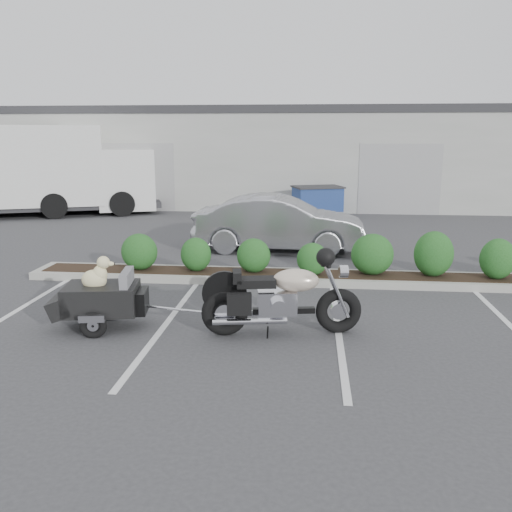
# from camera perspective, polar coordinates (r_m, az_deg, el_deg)

# --- Properties ---
(ground) EXTENTS (90.00, 90.00, 0.00)m
(ground) POSITION_cam_1_polar(r_m,az_deg,el_deg) (9.07, 0.81, -6.19)
(ground) COLOR #38383A
(ground) RESTS_ON ground
(planter_kerb) EXTENTS (12.00, 1.00, 0.15)m
(planter_kerb) POSITION_cam_1_polar(r_m,az_deg,el_deg) (11.12, 6.94, -2.29)
(planter_kerb) COLOR #9E9E93
(planter_kerb) RESTS_ON ground
(building) EXTENTS (26.00, 10.00, 4.00)m
(building) POSITION_cam_1_polar(r_m,az_deg,el_deg) (25.57, 4.18, 10.58)
(building) COLOR #9EA099
(building) RESTS_ON ground
(motorcycle) EXTENTS (2.40, 0.95, 1.38)m
(motorcycle) POSITION_cam_1_polar(r_m,az_deg,el_deg) (8.05, 2.74, -4.53)
(motorcycle) COLOR black
(motorcycle) RESTS_ON ground
(pet_trailer) EXTENTS (1.94, 1.10, 1.15)m
(pet_trailer) POSITION_cam_1_polar(r_m,az_deg,el_deg) (8.68, -16.03, -4.22)
(pet_trailer) COLOR black
(pet_trailer) RESTS_ON ground
(sedan) EXTENTS (4.37, 1.67, 1.42)m
(sedan) POSITION_cam_1_polar(r_m,az_deg,el_deg) (13.84, 2.53, 3.44)
(sedan) COLOR #9D9DA4
(sedan) RESTS_ON ground
(dumpster) EXTENTS (1.98, 1.65, 1.12)m
(dumpster) POSITION_cam_1_polar(r_m,az_deg,el_deg) (19.69, 6.47, 5.72)
(dumpster) COLOR navy
(dumpster) RESTS_ON ground
(delivery_truck) EXTENTS (7.42, 4.59, 3.24)m
(delivery_truck) POSITION_cam_1_polar(r_m,az_deg,el_deg) (21.48, -19.96, 8.28)
(delivery_truck) COLOR silver
(delivery_truck) RESTS_ON ground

